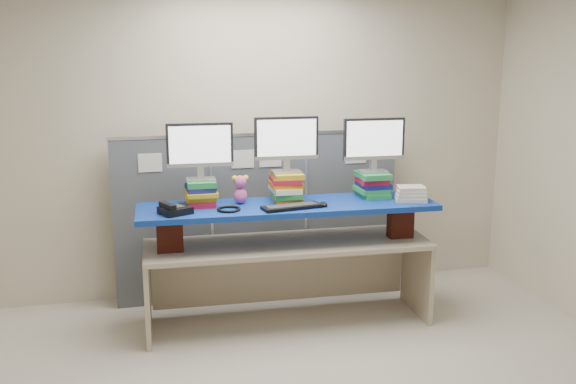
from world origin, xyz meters
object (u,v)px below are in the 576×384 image
object	(u,v)px
monitor_right	(374,142)
desk_phone	(174,210)
blue_board	(288,207)
monitor_center	(286,141)
desk	(288,259)
keyboard	(291,207)
monitor_left	(200,148)

from	to	relation	value
monitor_right	desk_phone	xyz separation A→B (m)	(-1.67, -0.20, -0.43)
blue_board	monitor_center	bearing A→B (deg)	84.44
desk	monitor_right	xyz separation A→B (m)	(0.76, 0.09, 0.93)
monitor_center	monitor_right	distance (m)	0.74
monitor_right	keyboard	size ratio (longest dim) A/B	1.08
desk	keyboard	xyz separation A→B (m)	(-0.01, -0.15, 0.48)
monitor_left	monitor_center	size ratio (longest dim) A/B	1.00
blue_board	keyboard	world-z (taller)	keyboard
monitor_center	keyboard	size ratio (longest dim) A/B	1.08
monitor_right	keyboard	bearing A→B (deg)	-160.54
monitor_left	keyboard	size ratio (longest dim) A/B	1.08
monitor_right	desk	bearing A→B (deg)	-171.08
keyboard	monitor_center	bearing A→B (deg)	75.43
monitor_right	desk_phone	world-z (taller)	monitor_right
monitor_right	monitor_left	bearing A→B (deg)	-180.00
monitor_right	keyboard	xyz separation A→B (m)	(-0.77, -0.24, -0.45)
monitor_center	desk	bearing A→B (deg)	-95.56
desk	monitor_right	size ratio (longest dim) A/B	4.46
monitor_center	monitor_left	bearing A→B (deg)	-180.00
blue_board	desk_phone	xyz separation A→B (m)	(-0.91, -0.10, 0.06)
blue_board	keyboard	bearing A→B (deg)	-91.19
monitor_left	monitor_right	distance (m)	1.44
desk	monitor_right	world-z (taller)	monitor_right
keyboard	monitor_left	bearing A→B (deg)	147.08
desk	blue_board	bearing A→B (deg)	1.81
desk	monitor_center	bearing A→B (deg)	84.44
blue_board	desk_phone	world-z (taller)	desk_phone
desk_phone	keyboard	bearing A→B (deg)	-28.27
desk_phone	desk	bearing A→B (deg)	-18.89
monitor_right	desk_phone	size ratio (longest dim) A/B	1.90
desk	monitor_left	bearing A→B (deg)	170.17
monitor_left	monitor_center	distance (m)	0.70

